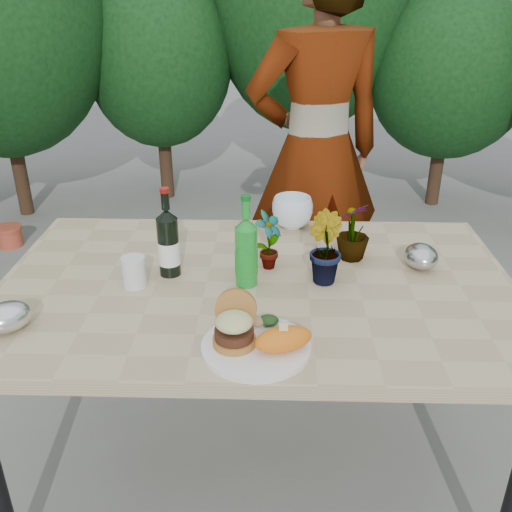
{
  "coord_description": "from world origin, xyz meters",
  "views": [
    {
      "loc": [
        0.04,
        -1.55,
        1.6
      ],
      "look_at": [
        0.0,
        -0.08,
        0.88
      ],
      "focal_mm": 40.0,
      "sensor_mm": 36.0,
      "label": 1
    }
  ],
  "objects_px": {
    "patio_table": "(257,298)",
    "dinner_plate": "(256,347)",
    "person": "(316,153)",
    "wine_bottle": "(168,244)"
  },
  "relations": [
    {
      "from": "patio_table",
      "to": "dinner_plate",
      "type": "bearing_deg",
      "value": -88.67
    },
    {
      "from": "dinner_plate",
      "to": "person",
      "type": "relative_size",
      "value": 0.16
    },
    {
      "from": "patio_table",
      "to": "dinner_plate",
      "type": "xyz_separation_m",
      "value": [
        0.01,
        -0.35,
        0.06
      ]
    },
    {
      "from": "wine_bottle",
      "to": "person",
      "type": "distance_m",
      "value": 1.04
    },
    {
      "from": "dinner_plate",
      "to": "wine_bottle",
      "type": "relative_size",
      "value": 0.97
    },
    {
      "from": "patio_table",
      "to": "wine_bottle",
      "type": "xyz_separation_m",
      "value": [
        -0.28,
        0.05,
        0.16
      ]
    },
    {
      "from": "patio_table",
      "to": "dinner_plate",
      "type": "relative_size",
      "value": 5.71
    },
    {
      "from": "wine_bottle",
      "to": "person",
      "type": "bearing_deg",
      "value": 55.85
    },
    {
      "from": "wine_bottle",
      "to": "person",
      "type": "xyz_separation_m",
      "value": [
        0.52,
        0.9,
        0.03
      ]
    },
    {
      "from": "wine_bottle",
      "to": "person",
      "type": "height_order",
      "value": "person"
    }
  ]
}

